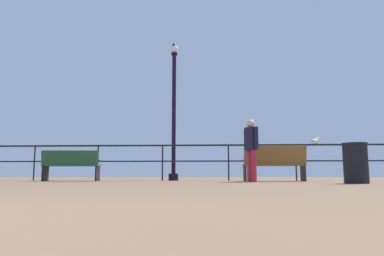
# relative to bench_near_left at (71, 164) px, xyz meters

# --- Properties ---
(pier_railing) EXTENTS (24.48, 0.05, 1.11)m
(pier_railing) POSITION_rel_bench_near_left_xyz_m (2.52, 0.91, 0.33)
(pier_railing) COLOR black
(pier_railing) RESTS_ON ground_plane
(bench_near_left) EXTENTS (1.62, 0.78, 0.87)m
(bench_near_left) POSITION_rel_bench_near_left_xyz_m (0.00, 0.00, 0.00)
(bench_near_left) COLOR #245431
(bench_near_left) RESTS_ON ground_plane
(bench_near_right) EXTENTS (1.71, 0.73, 0.98)m
(bench_near_right) POSITION_rel_bench_near_left_xyz_m (5.78, -0.02, 0.04)
(bench_near_right) COLOR brown
(bench_near_right) RESTS_ON ground_plane
(lamppost_center) EXTENTS (0.31, 0.31, 4.52)m
(lamppost_center) POSITION_rel_bench_near_left_xyz_m (2.84, 1.18, 1.72)
(lamppost_center) COLOR black
(lamppost_center) RESTS_ON ground_plane
(person_by_bench) EXTENTS (0.32, 0.43, 1.55)m
(person_by_bench) POSITION_rel_bench_near_left_xyz_m (5.03, -1.16, 0.40)
(person_by_bench) COLOR #A72634
(person_by_bench) RESTS_ON ground_plane
(seagull_on_rail) EXTENTS (0.38, 0.32, 0.21)m
(seagull_on_rail) POSITION_rel_bench_near_left_xyz_m (7.21, 0.93, 0.71)
(seagull_on_rail) COLOR white
(seagull_on_rail) RESTS_ON pier_railing
(trash_bin) EXTENTS (0.50, 0.50, 0.82)m
(trash_bin) POSITION_rel_bench_near_left_xyz_m (6.96, -2.64, -0.08)
(trash_bin) COLOR black
(trash_bin) RESTS_ON ground_plane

